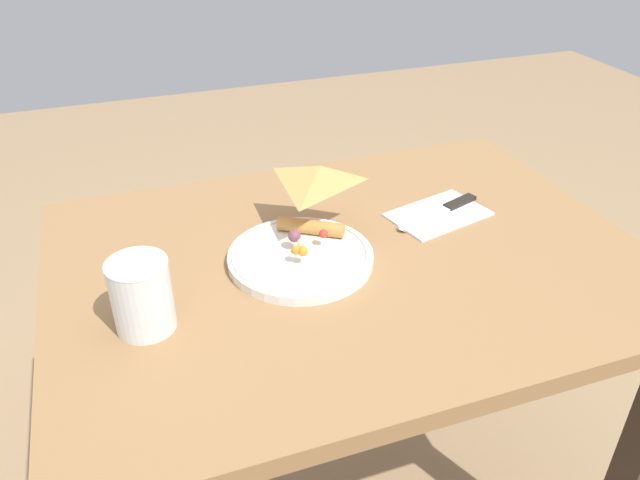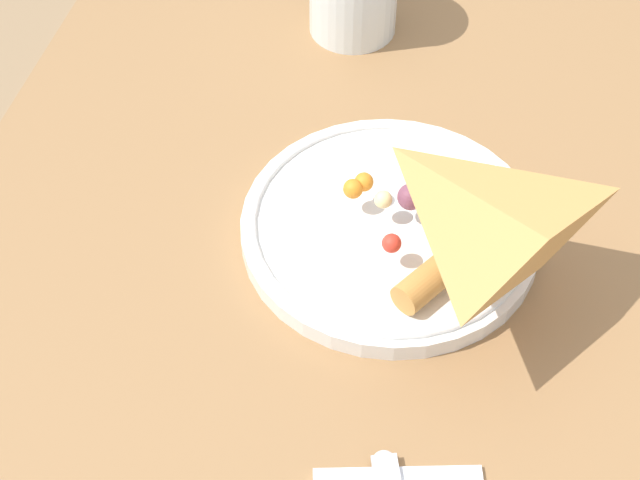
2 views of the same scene
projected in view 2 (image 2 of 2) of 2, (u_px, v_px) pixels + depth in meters
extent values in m
cube|color=olive|center=(360.00, 328.00, 0.73)|extent=(0.95, 0.69, 0.03)
cube|color=#382D23|center=(195.00, 184.00, 1.31)|extent=(0.06, 0.06, 0.68)
cylinder|color=white|center=(390.00, 229.00, 0.76)|extent=(0.23, 0.23, 0.02)
torus|color=white|center=(391.00, 221.00, 0.75)|extent=(0.22, 0.22, 0.01)
pyramid|color=tan|center=(387.00, 210.00, 0.75)|extent=(0.17, 0.18, 0.02)
cylinder|color=#C68942|center=(455.00, 259.00, 0.71)|extent=(0.11, 0.08, 0.02)
sphere|color=#7A4256|center=(411.00, 197.00, 0.73)|extent=(0.02, 0.02, 0.02)
sphere|color=orange|center=(353.00, 189.00, 0.74)|extent=(0.02, 0.02, 0.02)
sphere|color=red|center=(392.00, 243.00, 0.71)|extent=(0.01, 0.01, 0.01)
sphere|color=#EFDB93|center=(383.00, 199.00, 0.73)|extent=(0.01, 0.01, 0.01)
sphere|color=orange|center=(364.00, 182.00, 0.75)|extent=(0.01, 0.01, 0.01)
ellipsoid|color=silver|center=(385.00, 464.00, 0.63)|extent=(0.02, 0.02, 0.00)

